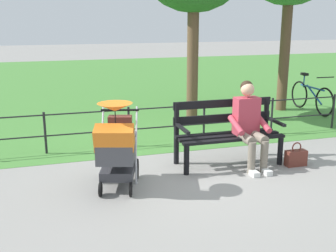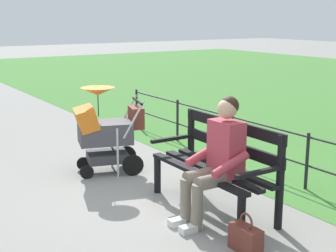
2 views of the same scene
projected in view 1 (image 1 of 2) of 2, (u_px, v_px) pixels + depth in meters
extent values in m
plane|color=gray|center=(194.00, 168.00, 6.21)|extent=(60.00, 60.00, 0.00)
cube|color=#478438|center=(105.00, 82.00, 14.36)|extent=(40.00, 16.00, 0.01)
cube|color=black|center=(225.00, 133.00, 6.42)|extent=(1.60, 0.11, 0.04)
cube|color=black|center=(230.00, 136.00, 6.25)|extent=(1.60, 0.11, 0.04)
cube|color=black|center=(235.00, 140.00, 6.09)|extent=(1.60, 0.11, 0.04)
cube|color=black|center=(223.00, 118.00, 6.46)|extent=(1.60, 0.05, 0.12)
cube|color=black|center=(223.00, 103.00, 6.40)|extent=(1.60, 0.05, 0.12)
cylinder|color=black|center=(280.00, 150.00, 6.33)|extent=(0.08, 0.08, 0.45)
cylinder|color=black|center=(265.00, 127.00, 6.71)|extent=(0.08, 0.08, 0.95)
cube|color=black|center=(275.00, 121.00, 6.41)|extent=(0.05, 0.56, 0.04)
cylinder|color=black|center=(187.00, 159.00, 5.92)|extent=(0.08, 0.08, 0.45)
cylinder|color=black|center=(176.00, 134.00, 6.30)|extent=(0.08, 0.08, 0.95)
cube|color=black|center=(182.00, 128.00, 6.00)|extent=(0.05, 0.56, 0.04)
cylinder|color=slate|center=(258.00, 137.00, 6.14)|extent=(0.14, 0.40, 0.14)
cylinder|color=slate|center=(246.00, 138.00, 6.09)|extent=(0.14, 0.40, 0.14)
cylinder|color=slate|center=(264.00, 156.00, 6.02)|extent=(0.11, 0.11, 0.47)
cylinder|color=slate|center=(252.00, 158.00, 5.96)|extent=(0.11, 0.11, 0.47)
cube|color=silver|center=(266.00, 171.00, 5.99)|extent=(0.10, 0.22, 0.07)
cube|color=silver|center=(253.00, 173.00, 5.94)|extent=(0.10, 0.22, 0.07)
cube|color=#B23847|center=(246.00, 116.00, 6.25)|extent=(0.36, 0.22, 0.56)
cylinder|color=#B23847|center=(263.00, 123.00, 6.22)|extent=(0.09, 0.43, 0.23)
cylinder|color=#B23847|center=(236.00, 125.00, 6.10)|extent=(0.09, 0.43, 0.23)
sphere|color=tan|center=(248.00, 89.00, 6.15)|extent=(0.20, 0.20, 0.20)
sphere|color=black|center=(247.00, 87.00, 6.17)|extent=(0.19, 0.19, 0.19)
cylinder|color=black|center=(137.00, 169.00, 5.80)|extent=(0.11, 0.28, 0.28)
cylinder|color=black|center=(104.00, 169.00, 5.80)|extent=(0.11, 0.28, 0.28)
cylinder|color=black|center=(131.00, 189.00, 5.23)|extent=(0.08, 0.18, 0.18)
cylinder|color=black|center=(100.00, 189.00, 5.23)|extent=(0.08, 0.18, 0.18)
cube|color=#38383D|center=(118.00, 171.00, 5.49)|extent=(0.55, 0.62, 0.12)
cylinder|color=silver|center=(136.00, 161.00, 5.56)|extent=(0.03, 0.03, 0.65)
cylinder|color=silver|center=(101.00, 161.00, 5.56)|extent=(0.03, 0.03, 0.65)
cube|color=#47474C|center=(117.00, 148.00, 5.39)|extent=(0.64, 0.78, 0.28)
cube|color=orange|center=(114.00, 138.00, 5.10)|extent=(0.55, 0.43, 0.33)
cylinder|color=black|center=(120.00, 110.00, 5.71)|extent=(0.51, 0.18, 0.03)
cylinder|color=silver|center=(136.00, 126.00, 5.66)|extent=(0.11, 0.29, 0.49)
cylinder|color=silver|center=(103.00, 126.00, 5.66)|extent=(0.11, 0.29, 0.49)
cone|color=orange|center=(115.00, 107.00, 5.17)|extent=(0.55, 0.55, 0.10)
cylinder|color=black|center=(115.00, 121.00, 5.21)|extent=(0.01, 0.01, 0.30)
cube|color=brown|center=(120.00, 126.00, 5.75)|extent=(0.35, 0.25, 0.28)
cube|color=brown|center=(296.00, 158.00, 6.30)|extent=(0.32, 0.14, 0.24)
torus|color=brown|center=(297.00, 147.00, 6.26)|extent=(0.16, 0.02, 0.16)
cylinder|color=black|center=(333.00, 111.00, 8.36)|extent=(0.04, 0.04, 0.70)
cylinder|color=black|center=(272.00, 116.00, 7.97)|extent=(0.04, 0.04, 0.70)
cylinder|color=black|center=(204.00, 121.00, 7.58)|extent=(0.04, 0.04, 0.70)
cylinder|color=black|center=(129.00, 127.00, 7.19)|extent=(0.04, 0.04, 0.70)
cylinder|color=black|center=(45.00, 133.00, 6.80)|extent=(0.04, 0.04, 0.70)
cylinder|color=black|center=(167.00, 107.00, 7.31)|extent=(6.94, 0.02, 0.02)
cylinder|color=black|center=(167.00, 127.00, 7.40)|extent=(6.94, 0.02, 0.02)
cylinder|color=brown|center=(285.00, 52.00, 9.79)|extent=(0.24, 0.24, 2.77)
cylinder|color=brown|center=(193.00, 59.00, 8.83)|extent=(0.24, 0.24, 2.62)
torus|color=black|center=(324.00, 102.00, 9.37)|extent=(0.05, 0.66, 0.66)
torus|color=black|center=(299.00, 94.00, 10.31)|extent=(0.05, 0.66, 0.66)
cylinder|color=#1E4C8C|center=(312.00, 88.00, 9.78)|extent=(0.06, 0.90, 0.04)
cylinder|color=#1E4C8C|center=(314.00, 95.00, 9.72)|extent=(0.05, 0.63, 0.38)
cylinder|color=#1E4C8C|center=(304.00, 81.00, 10.08)|extent=(0.03, 0.03, 0.30)
cube|color=black|center=(305.00, 74.00, 10.03)|extent=(0.10, 0.20, 0.06)
cylinder|color=black|center=(325.00, 77.00, 9.28)|extent=(0.44, 0.03, 0.02)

